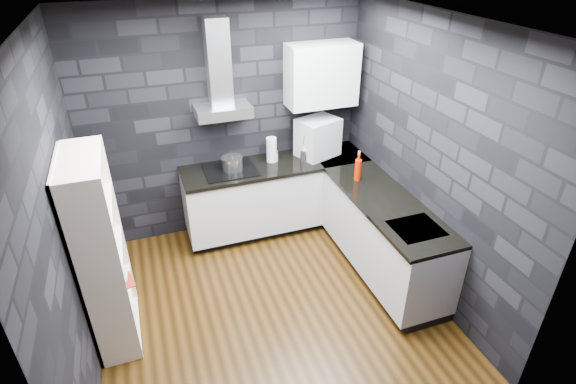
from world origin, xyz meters
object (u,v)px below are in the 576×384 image
glass_vase (272,150)px  appliance_garage (318,138)px  red_bottle (358,170)px  bookshelf (102,254)px  fruit_bowl (101,261)px  storage_jar (274,157)px  pot (232,164)px  utensil_crock (305,155)px

glass_vase → appliance_garage: bearing=-1.7°
red_bottle → bookshelf: size_ratio=0.13×
appliance_garage → bookshelf: size_ratio=0.26×
red_bottle → fruit_bowl: 2.70m
storage_jar → red_bottle: 1.04m
pot → storage_jar: pot is taller
appliance_garage → bookshelf: (-2.47, -1.20, -0.22)m
bookshelf → fruit_bowl: bookshelf is taller
storage_jar → appliance_garage: size_ratio=0.23×
glass_vase → pot: bearing=-171.2°
storage_jar → bookshelf: bearing=-147.7°
glass_vase → utensil_crock: glass_vase is taller
pot → red_bottle: red_bottle is taller
storage_jar → appliance_garage: appliance_garage is taller
red_bottle → fruit_bowl: bearing=-167.1°
appliance_garage → bookshelf: bearing=-173.6°
utensil_crock → appliance_garage: bearing=25.7°
pot → red_bottle: (1.23, -0.68, 0.04)m
utensil_crock → appliance_garage: appliance_garage is taller
utensil_crock → fruit_bowl: size_ratio=0.65×
glass_vase → storage_jar: (0.03, -0.00, -0.09)m
pot → storage_jar: size_ratio=2.11×
pot → glass_vase: glass_vase is taller
glass_vase → bookshelf: bearing=-147.3°
glass_vase → fruit_bowl: size_ratio=1.37×
bookshelf → glass_vase: bearing=30.4°
bookshelf → pot: bearing=36.8°
storage_jar → utensil_crock: utensil_crock is taller
appliance_garage → fruit_bowl: (-2.47, -1.34, -0.19)m
pot → glass_vase: size_ratio=0.78×
pot → glass_vase: bearing=8.8°
storage_jar → red_bottle: (0.71, -0.75, 0.07)m
red_bottle → utensil_crock: bearing=119.5°
storage_jar → red_bottle: size_ratio=0.45×
pot → appliance_garage: appliance_garage is taller
glass_vase → appliance_garage: appliance_garage is taller
appliance_garage → fruit_bowl: bearing=-171.0°
utensil_crock → appliance_garage: (0.20, 0.10, 0.16)m
appliance_garage → bookshelf: bookshelf is taller
pot → fruit_bowl: (-1.40, -1.28, -0.04)m
appliance_garage → pot: bearing=163.6°
fruit_bowl → bookshelf: bearing=90.0°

